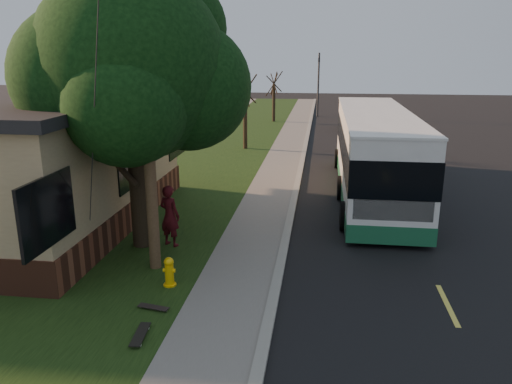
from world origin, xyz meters
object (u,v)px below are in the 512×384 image
(leafy_tree, at_px, (134,69))
(distant_car, at_px, (353,121))
(transit_bus, at_px, (374,151))
(skateboard_main, at_px, (140,335))
(bare_tree_far, at_px, (274,97))
(skateboarder, at_px, (170,216))
(traffic_signal, at_px, (318,80))
(skateboard_spare, at_px, (153,307))
(bare_tree_near, at_px, (245,113))
(utility_pole, at_px, (145,94))
(fire_hydrant, at_px, (169,272))

(leafy_tree, distance_m, distant_car, 25.49)
(transit_bus, distance_m, distant_car, 17.34)
(transit_bus, height_order, skateboard_main, transit_bus)
(bare_tree_far, bearing_deg, skateboarder, -90.74)
(traffic_signal, height_order, skateboard_spare, traffic_signal)
(skateboarder, distance_m, distant_car, 24.93)
(leafy_tree, relative_size, bare_tree_far, 1.94)
(skateboard_main, height_order, distant_car, distant_car)
(bare_tree_near, relative_size, traffic_signal, 0.78)
(utility_pole, bearing_deg, bare_tree_near, 90.66)
(skateboarder, bearing_deg, skateboard_main, 122.79)
(bare_tree_far, relative_size, traffic_signal, 0.73)
(skateboarder, bearing_deg, skateboard_spare, 123.99)
(bare_tree_far, height_order, distant_car, bare_tree_far)
(skateboarder, bearing_deg, fire_hydrant, 129.23)
(bare_tree_far, height_order, traffic_signal, traffic_signal)
(skateboarder, bearing_deg, utility_pole, 114.63)
(skateboarder, relative_size, skateboard_spare, 2.48)
(skateboard_main, bearing_deg, bare_tree_near, 92.82)
(traffic_signal, bearing_deg, skateboard_main, -94.72)
(transit_bus, xyz_separation_m, distant_car, (0.14, 17.30, -1.10))
(fire_hydrant, distance_m, skateboard_spare, 1.24)
(fire_hydrant, relative_size, traffic_signal, 0.13)
(leafy_tree, distance_m, transit_bus, 10.42)
(fire_hydrant, distance_m, utility_pole, 4.37)
(bare_tree_far, relative_size, distant_car, 1.00)
(traffic_signal, height_order, skateboard_main, traffic_signal)
(skateboard_main, distance_m, distant_car, 29.52)
(bare_tree_near, bearing_deg, skateboard_main, -87.18)
(skateboarder, distance_m, skateboard_spare, 3.95)
(leafy_tree, bearing_deg, skateboard_spare, -68.00)
(utility_pole, distance_m, skateboard_spare, 5.07)
(utility_pole, height_order, bare_tree_near, utility_pole)
(bare_tree_far, bearing_deg, transit_bus, -73.59)
(bare_tree_near, bearing_deg, skateboard_spare, -87.36)
(fire_hydrant, relative_size, bare_tree_near, 0.17)
(skateboard_main, bearing_deg, fire_hydrant, 92.45)
(fire_hydrant, relative_size, transit_bus, 0.06)
(bare_tree_far, xyz_separation_m, skateboard_spare, (0.39, -31.21, -1.88))
(fire_hydrant, relative_size, skateboarder, 0.40)
(bare_tree_far, bearing_deg, bare_tree_near, -92.39)
(bare_tree_near, relative_size, transit_bus, 0.35)
(transit_bus, distance_m, skateboard_spare, 12.08)
(utility_pole, xyz_separation_m, transit_bus, (6.39, 8.32, -2.85))
(utility_pole, relative_size, distant_car, 2.26)
(skateboarder, xyz_separation_m, distant_car, (6.58, 24.05, -0.31))
(leafy_tree, xyz_separation_m, skateboard_main, (1.67, -4.98, -5.03))
(utility_pole, xyz_separation_m, distant_car, (6.54, 25.63, -3.95))
(utility_pole, distance_m, bare_tree_far, 29.13)
(bare_tree_far, height_order, transit_bus, bare_tree_far)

